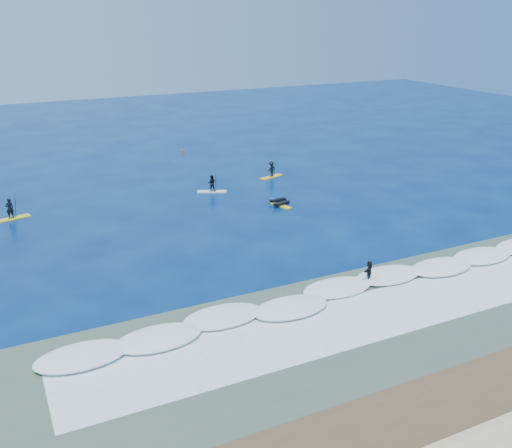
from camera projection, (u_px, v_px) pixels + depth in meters
name	position (u px, v px, depth m)	size (l,w,h in m)	color
ground	(258.00, 241.00, 43.75)	(160.00, 160.00, 0.00)	#04194C
wet_sand_strip	(467.00, 405.00, 25.66)	(90.00, 5.00, 0.08)	#4F3525
shallow_water	(367.00, 327.00, 31.97)	(90.00, 13.00, 0.01)	#3E5443
breaking_wave	(329.00, 296.00, 35.34)	(40.00, 6.00, 0.30)	white
whitewater	(357.00, 319.00, 32.81)	(34.00, 5.00, 0.02)	silver
sup_paddler_left	(10.00, 212.00, 47.98)	(3.17, 1.47, 2.16)	gold
sup_paddler_center	(212.00, 185.00, 55.12)	(2.84, 1.78, 1.97)	silver
sup_paddler_right	(271.00, 170.00, 59.92)	(2.88, 1.53, 1.96)	yellow
prone_paddler_near	(281.00, 204.00, 51.41)	(1.78, 2.33, 0.47)	yellow
prone_paddler_far	(278.00, 201.00, 52.36)	(1.71, 2.19, 0.45)	blue
wave_surfer	(369.00, 272.00, 36.88)	(1.83, 1.41, 1.34)	white
marker_buoy	(182.00, 151.00, 69.95)	(0.25, 0.25, 0.59)	#D75313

